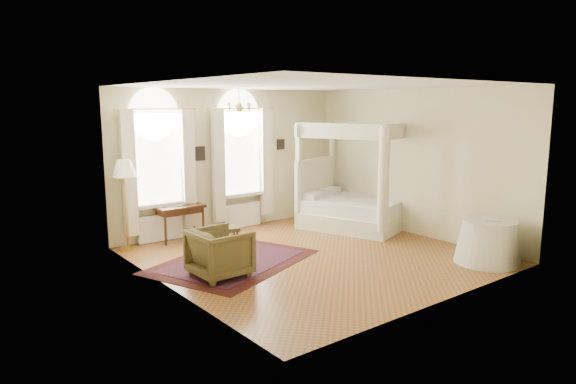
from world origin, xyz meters
The scene contains 18 objects.
ground centered at (0.00, 0.00, 0.00)m, with size 6.00×6.00×0.00m, color brown.
room_walls centered at (0.00, 0.00, 1.98)m, with size 6.00×6.00×6.00m.
window_left centered at (-1.90, 2.87, 1.49)m, with size 1.62×0.27×3.29m.
window_right centered at (0.20, 2.87, 1.49)m, with size 1.62×0.27×3.29m.
chandelier centered at (-0.90, 1.20, 2.91)m, with size 0.51×0.45×0.50m.
wall_pictures centered at (0.09, 2.97, 1.89)m, with size 2.54×0.03×0.39m.
canopy_bed centered at (2.36, 1.21, 0.57)m, with size 2.55×2.81×2.53m.
nightstand centered at (2.70, 2.70, 0.32)m, with size 0.45×0.41×0.64m, color #371E0F.
nightstand_lamp centered at (2.76, 2.68, 0.90)m, with size 0.27×0.27×0.40m.
writing_desk centered at (-1.52, 2.70, 0.66)m, with size 1.04×0.55×0.77m.
laptop centered at (-1.47, 2.71, 0.78)m, with size 0.33×0.21×0.03m, color black.
stool centered at (-1.00, 1.52, 0.37)m, with size 0.49×0.49×0.44m.
armchair centered at (-2.07, 0.05, 0.42)m, with size 0.91×0.93×0.85m, color #483E1F.
coffee_table centered at (-1.98, 0.53, 0.33)m, with size 0.64×0.55×0.37m.
floor_lamp centered at (-2.70, 2.70, 1.59)m, with size 0.48×0.48×1.86m.
oriental_rug centered at (-1.46, 0.63, 0.01)m, with size 3.59×3.12×0.01m.
side_table centered at (2.32, -2.34, 0.40)m, with size 1.21×1.21×0.82m.
book centered at (2.24, -2.48, 0.84)m, with size 0.22×0.29×0.03m, color black.
Camera 1 is at (-6.36, -7.41, 2.95)m, focal length 32.00 mm.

